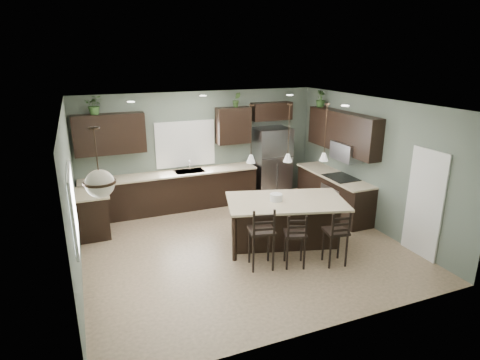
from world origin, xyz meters
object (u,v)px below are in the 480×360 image
at_px(refrigerator, 271,163).
at_px(serving_dish, 276,197).
at_px(kitchen_island, 285,222).
at_px(bar_stool_center, 295,239).
at_px(plant_back_left, 94,105).
at_px(bar_stool_left, 261,237).
at_px(bar_stool_right, 335,237).

height_order(refrigerator, serving_dish, refrigerator).
relative_size(kitchen_island, bar_stool_center, 2.21).
relative_size(refrigerator, serving_dish, 7.71).
height_order(kitchen_island, plant_back_left, plant_back_left).
bearing_deg(kitchen_island, plant_back_left, 155.39).
bearing_deg(plant_back_left, serving_dish, -41.64).
height_order(refrigerator, bar_stool_left, refrigerator).
bearing_deg(refrigerator, kitchen_island, -110.21).
distance_m(bar_stool_center, bar_stool_right, 0.74).
height_order(kitchen_island, serving_dish, serving_dish).
bearing_deg(serving_dish, bar_stool_right, -60.18).
xyz_separation_m(kitchen_island, bar_stool_right, (0.44, -1.05, 0.06)).
xyz_separation_m(serving_dish, bar_stool_center, (-0.07, -0.90, -0.48)).
bearing_deg(bar_stool_left, refrigerator, 73.28).
relative_size(bar_stool_center, plant_back_left, 2.47).
height_order(bar_stool_left, bar_stool_right, bar_stool_left).
bearing_deg(serving_dish, kitchen_island, -15.86).
xyz_separation_m(bar_stool_right, plant_back_left, (-3.67, 3.81, 2.08)).
distance_m(kitchen_island, serving_dish, 0.57).
bearing_deg(kitchen_island, bar_stool_center, -91.34).
xyz_separation_m(kitchen_island, bar_stool_center, (-0.26, -0.84, 0.05)).
xyz_separation_m(serving_dish, plant_back_left, (-3.04, 2.70, 1.61)).
distance_m(bar_stool_left, plant_back_left, 4.64).
distance_m(kitchen_island, bar_stool_right, 1.15).
height_order(serving_dish, bar_stool_right, serving_dish).
bearing_deg(plant_back_left, refrigerator, -1.85).
height_order(bar_stool_right, plant_back_left, plant_back_left).
bearing_deg(refrigerator, bar_stool_left, -118.76).
height_order(bar_stool_left, bar_stool_center, bar_stool_left).
height_order(bar_stool_center, bar_stool_right, bar_stool_right).
xyz_separation_m(kitchen_island, bar_stool_left, (-0.84, -0.67, 0.12)).
xyz_separation_m(refrigerator, kitchen_island, (-0.96, -2.62, -0.46)).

